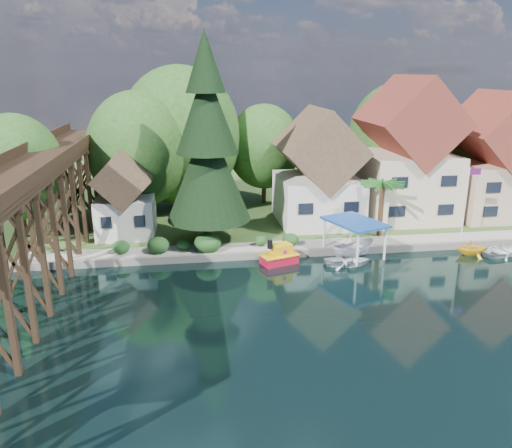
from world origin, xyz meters
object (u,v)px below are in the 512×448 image
object	(u,v)px
conifer	(207,146)
flagpole	(468,196)
boat_canopy	(354,242)
tugboat	(280,256)
trestle_bridge	(35,213)
boat_white_a	(348,260)
house_right	(493,164)
shed	(125,199)
palm_tree	(383,186)
boat_yellow	(473,247)
house_left	(318,175)
house_center	(406,159)
boat_white_b	(503,250)

from	to	relation	value
conifer	flagpole	size ratio (longest dim) A/B	2.71
boat_canopy	tugboat	bearing A→B (deg)	-176.75
trestle_bridge	boat_white_a	size ratio (longest dim) A/B	11.88
house_right	shed	world-z (taller)	house_right
palm_tree	house_right	bearing A→B (deg)	20.38
trestle_bridge	boat_yellow	distance (m)	34.20
house_left	house_right	distance (m)	18.01
house_center	house_right	distance (m)	9.04
house_center	boat_yellow	bearing A→B (deg)	-79.53
house_center	tugboat	size ratio (longest dim) A/B	4.26
conifer	boat_white_a	size ratio (longest dim) A/B	4.67
conifer	house_right	bearing A→B (deg)	9.52
house_center	boat_canopy	xyz separation A→B (m)	(-8.22, -9.37, -5.05)
house_left	palm_tree	bearing A→B (deg)	-48.03
palm_tree	house_left	bearing A→B (deg)	131.97
flagpole	boat_canopy	world-z (taller)	flagpole
boat_canopy	boat_white_b	distance (m)	12.80
trestle_bridge	house_left	size ratio (longest dim) A/B	4.01
boat_white_a	boat_white_b	world-z (taller)	boat_white_b
house_right	tugboat	world-z (taller)	house_right
conifer	boat_canopy	xyz separation A→B (m)	(11.49, -4.06, -7.50)
house_center	shed	world-z (taller)	house_center
conifer	boat_yellow	size ratio (longest dim) A/B	6.34
boat_yellow	house_left	bearing A→B (deg)	50.75
house_right	conifer	xyz separation A→B (m)	(-28.71, -4.81, 3.09)
palm_tree	boat_canopy	size ratio (longest dim) A/B	0.91
palm_tree	flagpole	size ratio (longest dim) A/B	0.82
palm_tree	conifer	bearing A→B (deg)	179.25
house_left	tugboat	distance (m)	11.60
house_right	boat_white_a	size ratio (longest dim) A/B	3.35
house_center	conifer	size ratio (longest dim) A/B	0.80
palm_tree	shed	bearing A→B (deg)	171.13
house_left	boat_white_a	size ratio (longest dim) A/B	2.96
house_left	flagpole	world-z (taller)	house_left
shed	conifer	size ratio (longest dim) A/B	0.45
house_right	flagpole	size ratio (longest dim) A/B	1.94
palm_tree	tugboat	bearing A→B (deg)	-156.98
house_right	shed	xyz separation A→B (m)	(-36.00, -1.50, -1.95)
shed	boat_canopy	world-z (taller)	shed
conifer	boat_yellow	bearing A→B (deg)	-12.47
boat_canopy	conifer	bearing A→B (deg)	160.55
house_left	house_right	world-z (taller)	house_right
boat_white_a	boat_canopy	size ratio (longest dim) A/B	0.64
house_center	house_right	world-z (taller)	house_center
shed	boat_white_b	world-z (taller)	shed
palm_tree	flagpole	distance (m)	7.27
palm_tree	boat_white_a	xyz separation A→B (m)	(-4.60, -5.25, -4.72)
flagpole	boat_canopy	size ratio (longest dim) A/B	1.10
house_right	tugboat	bearing A→B (deg)	-158.49
house_center	flagpole	bearing A→B (deg)	-71.62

